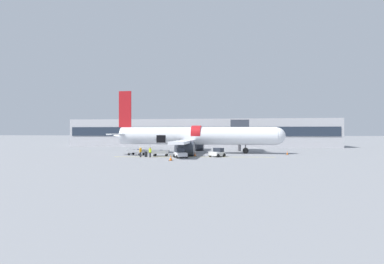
{
  "coord_description": "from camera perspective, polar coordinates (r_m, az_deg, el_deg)",
  "views": [
    {
      "loc": [
        9.76,
        -50.14,
        4.04
      ],
      "look_at": [
        1.99,
        3.17,
        3.97
      ],
      "focal_mm": 28.0,
      "sensor_mm": 36.0,
      "label": 1
    }
  ],
  "objects": [
    {
      "name": "ground_plane",
      "position": [
        51.24,
        -2.72,
        -4.45
      ],
      "size": [
        500.0,
        500.0,
        0.0
      ],
      "primitive_type": "plane",
      "color": "gray"
    },
    {
      "name": "apron_marking_line",
      "position": [
        47.86,
        0.41,
        -4.77
      ],
      "size": [
        25.67,
        3.2,
        0.01
      ],
      "color": "yellow",
      "rests_on": "ground_plane"
    },
    {
      "name": "terminal_strip",
      "position": [
        83.54,
        1.58,
        -0.15
      ],
      "size": [
        72.31,
        10.37,
        7.44
      ],
      "color": "#B2B2B7",
      "rests_on": "ground_plane"
    },
    {
      "name": "jet_bridge_stub",
      "position": [
        61.69,
        9.03,
        0.65
      ],
      "size": [
        3.48,
        10.81,
        6.31
      ],
      "color": "#4C4C51",
      "rests_on": "ground_plane"
    },
    {
      "name": "airplane",
      "position": [
        56.17,
        0.37,
        -0.89
      ],
      "size": [
        32.68,
        27.92,
        11.91
      ],
      "color": "white",
      "rests_on": "ground_plane"
    },
    {
      "name": "baggage_tug_lead",
      "position": [
        48.45,
        4.87,
        -3.99
      ],
      "size": [
        2.77,
        2.97,
        1.41
      ],
      "color": "silver",
      "rests_on": "ground_plane"
    },
    {
      "name": "baggage_tug_mid",
      "position": [
        46.23,
        -2.23,
        -4.14
      ],
      "size": [
        2.62,
        3.03,
        1.51
      ],
      "color": "silver",
      "rests_on": "ground_plane"
    },
    {
      "name": "baggage_cart_loading",
      "position": [
        49.76,
        -5.89,
        -4.04
      ],
      "size": [
        3.69,
        2.08,
        1.04
      ],
      "color": "#999BA0",
      "rests_on": "ground_plane"
    },
    {
      "name": "baggage_cart_queued",
      "position": [
        52.23,
        -10.51,
        -3.8
      ],
      "size": [
        3.88,
        2.2,
        1.09
      ],
      "color": "#999BA0",
      "rests_on": "ground_plane"
    },
    {
      "name": "ground_crew_loader_a",
      "position": [
        48.25,
        -9.78,
        -3.72
      ],
      "size": [
        0.44,
        0.57,
        1.63
      ],
      "color": "#2D2D33",
      "rests_on": "ground_plane"
    },
    {
      "name": "ground_crew_loader_b",
      "position": [
        47.63,
        -7.98,
        -3.78
      ],
      "size": [
        0.52,
        0.5,
        1.61
      ],
      "color": "#2D2D33",
      "rests_on": "ground_plane"
    },
    {
      "name": "ground_crew_driver",
      "position": [
        50.99,
        -3.04,
        -3.43
      ],
      "size": [
        0.55,
        0.58,
        1.76
      ],
      "color": "#2D2D33",
      "rests_on": "ground_plane"
    },
    {
      "name": "suitcase_on_tarmac_upright",
      "position": [
        48.61,
        -8.75,
        -4.25
      ],
      "size": [
        0.46,
        0.41,
        0.86
      ],
      "color": "#2D2D33",
      "rests_on": "ground_plane"
    },
    {
      "name": "safety_cone_nose",
      "position": [
        55.19,
        17.7,
        -3.81
      ],
      "size": [
        0.45,
        0.45,
        0.65
      ],
      "color": "black",
      "rests_on": "ground_plane"
    },
    {
      "name": "safety_cone_engine_left",
      "position": [
        41.9,
        -4.08,
        -4.96
      ],
      "size": [
        0.57,
        0.57,
        0.78
      ],
      "color": "black",
      "rests_on": "ground_plane"
    },
    {
      "name": "safety_cone_wingtip",
      "position": [
        49.19,
        0.57,
        -4.28
      ],
      "size": [
        0.51,
        0.51,
        0.66
      ],
      "color": "black",
      "rests_on": "ground_plane"
    }
  ]
}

